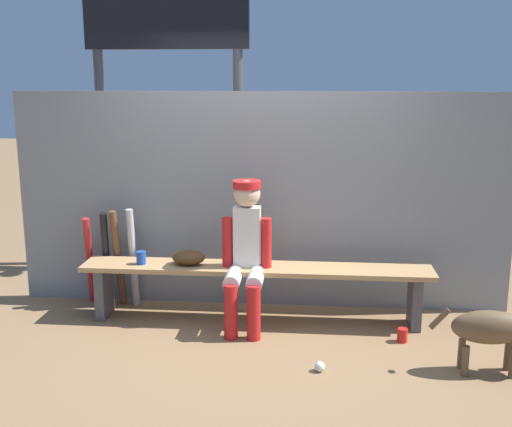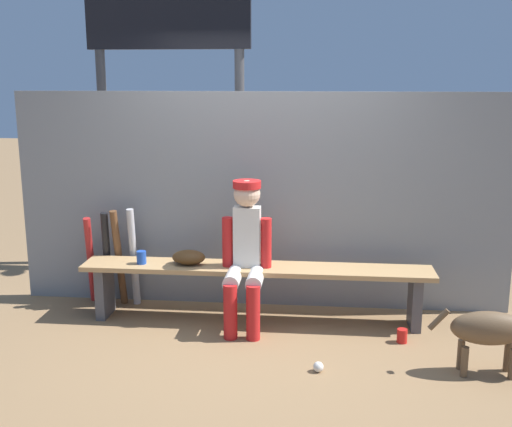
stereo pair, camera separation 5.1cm
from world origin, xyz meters
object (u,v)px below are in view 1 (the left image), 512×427
at_px(baseball_glove, 189,257).
at_px(baseball, 320,367).
at_px(bat_aluminum_silver, 133,258).
at_px(bat_aluminum_red, 90,261).
at_px(dugout_bench, 256,277).
at_px(player_seated, 246,249).
at_px(bat_aluminum_black, 106,259).
at_px(cup_on_ground, 402,335).
at_px(dog, 498,328).
at_px(scoreboard, 172,43).
at_px(cup_on_bench, 141,258).
at_px(bat_wood_dark, 118,258).

xyz_separation_m(baseball_glove, baseball, (1.10, -0.89, -0.51)).
height_order(bat_aluminum_silver, bat_aluminum_red, bat_aluminum_silver).
bearing_deg(bat_aluminum_red, dugout_bench, -10.07).
xyz_separation_m(bat_aluminum_silver, baseball, (1.66, -1.15, -0.41)).
distance_m(player_seated, bat_aluminum_black, 1.36).
relative_size(baseball_glove, cup_on_ground, 2.55).
bearing_deg(dog, scoreboard, 139.54).
bearing_deg(baseball_glove, baseball, -38.89).
bearing_deg(cup_on_ground, baseball_glove, 169.46).
xyz_separation_m(dugout_bench, cup_on_bench, (-0.97, -0.03, 0.15)).
relative_size(dugout_bench, player_seated, 2.42).
bearing_deg(bat_aluminum_red, bat_aluminum_black, -10.70).
height_order(dugout_bench, baseball, dugout_bench).
bearing_deg(player_seated, cup_on_bench, 174.44).
height_order(baseball, cup_on_ground, cup_on_ground).
height_order(bat_aluminum_black, dog, bat_aluminum_black).
relative_size(player_seated, baseball, 16.34).
bearing_deg(dog, dugout_bench, 155.44).
relative_size(dugout_bench, cup_on_ground, 26.62).
xyz_separation_m(bat_wood_dark, bat_aluminum_black, (-0.11, -0.00, -0.01)).
bearing_deg(player_seated, dog, -20.62).
xyz_separation_m(dugout_bench, dog, (1.75, -0.80, -0.05)).
bearing_deg(scoreboard, dugout_bench, -57.04).
xyz_separation_m(cup_on_ground, cup_on_bench, (-2.15, 0.30, 0.49)).
height_order(baseball_glove, bat_aluminum_silver, bat_aluminum_silver).
bearing_deg(cup_on_ground, scoreboard, 139.36).
bearing_deg(bat_aluminum_red, baseball_glove, -15.80).
relative_size(bat_aluminum_silver, baseball, 12.16).
relative_size(player_seated, bat_aluminum_silver, 1.34).
height_order(player_seated, cup_on_ground, player_seated).
bearing_deg(bat_aluminum_silver, cup_on_bench, -61.31).
bearing_deg(dugout_bench, dog, -24.56).
bearing_deg(cup_on_bench, bat_wood_dark, 136.80).
bearing_deg(cup_on_bench, dugout_bench, 1.56).
height_order(bat_wood_dark, dog, bat_wood_dark).
bearing_deg(cup_on_bench, cup_on_ground, -7.92).
bearing_deg(bat_aluminum_black, player_seated, -15.34).
relative_size(player_seated, bat_aluminum_red, 1.47).
xyz_separation_m(bat_aluminum_silver, bat_wood_dark, (-0.13, -0.02, -0.00)).
xyz_separation_m(player_seated, bat_aluminum_black, (-1.29, 0.35, -0.23)).
distance_m(cup_on_ground, scoreboard, 3.69).
bearing_deg(baseball_glove, bat_aluminum_red, 164.20).
xyz_separation_m(cup_on_bench, scoreboard, (-0.03, 1.57, 1.83)).
relative_size(bat_wood_dark, cup_on_ground, 8.14).
distance_m(dugout_bench, bat_aluminum_silver, 1.16).
bearing_deg(bat_aluminum_red, scoreboard, 67.55).
relative_size(cup_on_bench, scoreboard, 0.03).
bearing_deg(baseball_glove, cup_on_ground, -10.54).
bearing_deg(bat_aluminum_silver, baseball, -34.72).
bearing_deg(bat_wood_dark, baseball_glove, -19.47).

